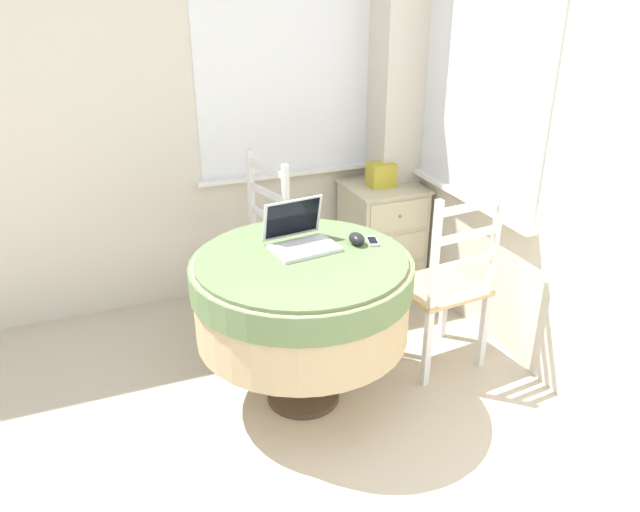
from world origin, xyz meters
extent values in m
cube|color=beige|center=(-0.19, 2.89, 1.27)|extent=(4.01, 0.06, 2.55)
cube|color=white|center=(0.98, 2.85, 1.49)|extent=(1.10, 0.01, 1.42)
cube|color=white|center=(0.98, 2.82, 0.77)|extent=(1.18, 0.07, 0.02)
cube|color=white|center=(1.81, 2.03, 1.49)|extent=(0.01, 1.10, 1.42)
cube|color=white|center=(1.78, 2.03, 0.77)|extent=(0.07, 1.18, 0.02)
cube|color=beige|center=(1.67, 2.72, 1.27)|extent=(0.28, 0.28, 2.55)
cylinder|color=#4C3D2D|center=(0.62, 1.59, 0.01)|extent=(0.36, 0.36, 0.03)
cylinder|color=#4C3D2D|center=(0.62, 1.59, 0.39)|extent=(0.11, 0.11, 0.73)
cylinder|color=tan|center=(0.62, 1.59, 0.57)|extent=(1.00, 1.00, 0.38)
cylinder|color=#607A4C|center=(0.62, 1.59, 0.69)|extent=(1.02, 1.02, 0.13)
cylinder|color=#607A4C|center=(0.62, 1.59, 0.77)|extent=(0.97, 0.97, 0.02)
cube|color=silver|center=(0.66, 1.66, 0.79)|extent=(0.32, 0.24, 0.02)
cube|color=silver|center=(0.66, 1.67, 0.80)|extent=(0.28, 0.15, 0.00)
cube|color=silver|center=(0.64, 1.78, 0.89)|extent=(0.30, 0.09, 0.20)
cube|color=black|center=(0.64, 1.77, 0.89)|extent=(0.27, 0.08, 0.17)
ellipsoid|color=black|center=(0.91, 1.63, 0.80)|extent=(0.07, 0.10, 0.05)
cube|color=#B2B7BC|center=(0.99, 1.62, 0.78)|extent=(0.08, 0.12, 0.01)
cube|color=black|center=(0.99, 1.62, 0.79)|extent=(0.06, 0.09, 0.00)
cube|color=tan|center=(0.56, 2.37, 0.45)|extent=(0.48, 0.51, 0.02)
cube|color=white|center=(0.35, 2.51, 0.22)|extent=(0.04, 0.04, 0.44)
cube|color=white|center=(0.44, 2.15, 0.22)|extent=(0.04, 0.04, 0.44)
cube|color=white|center=(0.67, 2.59, 0.22)|extent=(0.04, 0.04, 0.44)
cube|color=white|center=(0.76, 2.24, 0.22)|extent=(0.04, 0.04, 0.44)
cube|color=white|center=(0.67, 2.59, 0.73)|extent=(0.04, 0.04, 0.56)
cube|color=white|center=(0.76, 2.24, 0.73)|extent=(0.04, 0.04, 0.56)
cube|color=white|center=(0.72, 2.42, 0.95)|extent=(0.12, 0.36, 0.04)
cube|color=white|center=(0.72, 2.42, 0.80)|extent=(0.12, 0.36, 0.04)
cube|color=white|center=(0.72, 2.42, 0.66)|extent=(0.12, 0.36, 0.04)
cube|color=tan|center=(1.40, 1.64, 0.45)|extent=(0.46, 0.43, 0.02)
cube|color=white|center=(1.57, 1.83, 0.22)|extent=(0.04, 0.04, 0.44)
cube|color=white|center=(1.20, 1.79, 0.22)|extent=(0.04, 0.04, 0.44)
cube|color=white|center=(1.60, 1.49, 0.22)|extent=(0.04, 0.04, 0.44)
cube|color=white|center=(1.24, 1.46, 0.22)|extent=(0.04, 0.04, 0.44)
cube|color=white|center=(1.60, 1.49, 0.73)|extent=(0.04, 0.04, 0.56)
cube|color=white|center=(1.24, 1.46, 0.73)|extent=(0.04, 0.04, 0.56)
cube|color=white|center=(1.42, 1.48, 0.95)|extent=(0.37, 0.06, 0.04)
cube|color=white|center=(1.42, 1.48, 0.80)|extent=(0.37, 0.06, 0.04)
cube|color=white|center=(1.42, 1.48, 0.66)|extent=(0.37, 0.06, 0.04)
cube|color=beige|center=(1.55, 2.59, 0.34)|extent=(0.45, 0.45, 0.67)
cube|color=beige|center=(1.55, 2.59, 0.68)|extent=(0.48, 0.47, 0.02)
cube|color=beige|center=(1.55, 2.36, 0.56)|extent=(0.40, 0.01, 0.19)
sphere|color=olive|center=(1.55, 2.36, 0.56)|extent=(0.02, 0.02, 0.02)
cube|color=beige|center=(1.55, 2.36, 0.34)|extent=(0.40, 0.01, 0.19)
sphere|color=olive|center=(1.55, 2.36, 0.34)|extent=(0.02, 0.02, 0.02)
cube|color=beige|center=(1.55, 2.36, 0.11)|extent=(0.40, 0.01, 0.19)
sphere|color=olive|center=(1.55, 2.36, 0.11)|extent=(0.02, 0.02, 0.02)
cube|color=gold|center=(1.52, 2.59, 0.77)|extent=(0.16, 0.13, 0.15)
camera|label=1|loc=(-0.25, -0.81, 1.97)|focal=35.00mm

